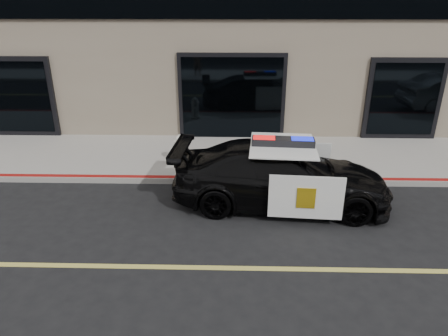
{
  "coord_description": "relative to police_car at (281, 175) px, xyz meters",
  "views": [
    {
      "loc": [
        -0.93,
        -5.82,
        4.4
      ],
      "look_at": [
        -1.13,
        2.2,
        1.0
      ],
      "focal_mm": 32.0,
      "sensor_mm": 36.0,
      "label": 1
    }
  ],
  "objects": [
    {
      "name": "police_car",
      "position": [
        0.0,
        0.0,
        0.0
      ],
      "size": [
        2.72,
        5.2,
        1.61
      ],
      "color": "black",
      "rests_on": "ground"
    },
    {
      "name": "ground",
      "position": [
        -0.16,
        -2.49,
        -0.72
      ],
      "size": [
        120.0,
        120.0,
        0.0
      ],
      "primitive_type": "plane",
      "color": "black",
      "rests_on": "ground"
    },
    {
      "name": "fire_hydrant",
      "position": [
        -2.58,
        2.07,
        -0.18
      ],
      "size": [
        0.37,
        0.52,
        0.82
      ],
      "color": "silver",
      "rests_on": "sidewalk_n"
    },
    {
      "name": "sidewalk_n",
      "position": [
        -0.16,
        2.76,
        -0.64
      ],
      "size": [
        60.0,
        3.5,
        0.15
      ],
      "primitive_type": "cube",
      "color": "gray",
      "rests_on": "ground"
    }
  ]
}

